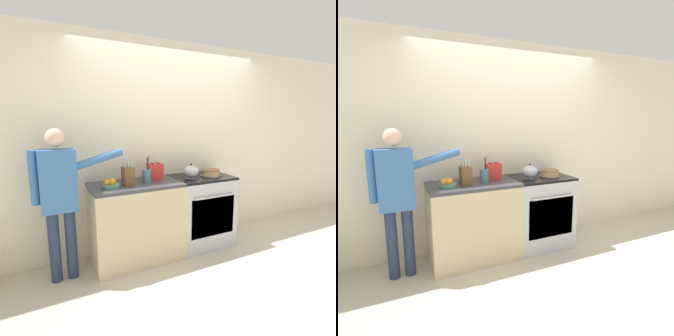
{
  "view_description": "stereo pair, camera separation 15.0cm",
  "coord_description": "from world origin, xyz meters",
  "views": [
    {
      "loc": [
        -1.59,
        -2.47,
        1.64
      ],
      "look_at": [
        -0.23,
        0.26,
        1.07
      ],
      "focal_mm": 28.0,
      "sensor_mm": 36.0,
      "label": 1
    },
    {
      "loc": [
        -1.46,
        -2.53,
        1.64
      ],
      "look_at": [
        -0.23,
        0.26,
        1.07
      ],
      "focal_mm": 28.0,
      "sensor_mm": 36.0,
      "label": 2
    }
  ],
  "objects": [
    {
      "name": "ground_plane",
      "position": [
        0.0,
        0.0,
        0.0
      ],
      "size": [
        16.0,
        16.0,
        0.0
      ],
      "primitive_type": "plane",
      "color": "beige"
    },
    {
      "name": "wall_back",
      "position": [
        0.0,
        0.6,
        1.3
      ],
      "size": [
        8.0,
        0.04,
        2.6
      ],
      "color": "silver",
      "rests_on": "ground_plane"
    },
    {
      "name": "counter_cabinet",
      "position": [
        -0.64,
        0.29,
        0.46
      ],
      "size": [
        1.02,
        0.58,
        0.92
      ],
      "color": "beige",
      "rests_on": "ground_plane"
    },
    {
      "name": "stove_range",
      "position": [
        0.26,
        0.29,
        0.46
      ],
      "size": [
        0.76,
        0.62,
        0.92
      ],
      "color": "#B7BABF",
      "rests_on": "ground_plane"
    },
    {
      "name": "layer_cake",
      "position": [
        0.37,
        0.23,
        0.96
      ],
      "size": [
        0.27,
        0.27,
        0.09
      ],
      "color": "#4C4C51",
      "rests_on": "stove_range"
    },
    {
      "name": "tea_kettle",
      "position": [
        0.09,
        0.26,
        1.0
      ],
      "size": [
        0.23,
        0.19,
        0.18
      ],
      "color": "#B7BABF",
      "rests_on": "stove_range"
    },
    {
      "name": "knife_block",
      "position": [
        -0.72,
        0.28,
        1.03
      ],
      "size": [
        0.11,
        0.17,
        0.29
      ],
      "color": "brown",
      "rests_on": "counter_cabinet"
    },
    {
      "name": "utensil_crock",
      "position": [
        -0.5,
        0.27,
        1.01
      ],
      "size": [
        0.1,
        0.1,
        0.32
      ],
      "color": "#477084",
      "rests_on": "counter_cabinet"
    },
    {
      "name": "fruit_bowl",
      "position": [
        -0.94,
        0.22,
        0.96
      ],
      "size": [
        0.19,
        0.19,
        0.1
      ],
      "color": "#4C7F66",
      "rests_on": "counter_cabinet"
    },
    {
      "name": "toaster",
      "position": [
        -0.35,
        0.38,
        1.02
      ],
      "size": [
        0.2,
        0.12,
        0.2
      ],
      "color": "red",
      "rests_on": "counter_cabinet"
    },
    {
      "name": "person_baker",
      "position": [
        -1.44,
        0.23,
        0.93
      ],
      "size": [
        0.91,
        0.2,
        1.56
      ],
      "rotation": [
        0.0,
        0.0,
        0.11
      ],
      "color": "#283351",
      "rests_on": "ground_plane"
    }
  ]
}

